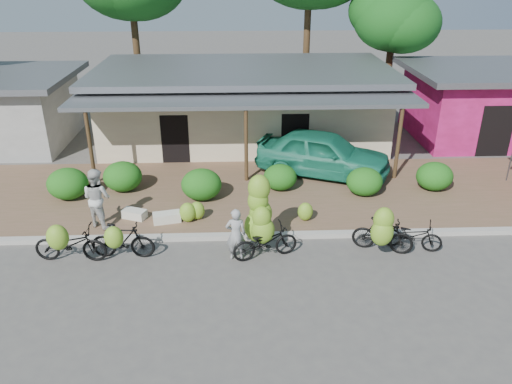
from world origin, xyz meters
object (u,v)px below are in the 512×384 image
bike_left (122,240)px  bike_right (383,232)px  sack_far (134,214)px  bystander (97,198)px  bike_far_left (69,243)px  teal_van (323,153)px  bike_center (262,226)px  tree_near_right (390,16)px  sack_near (167,217)px  bike_far_right (412,235)px  vendor (236,234)px

bike_left → bike_right: 7.25m
sack_far → bystander: size_ratio=0.40×
bike_far_left → teal_van: bearing=-50.5°
sack_far → bike_center: bearing=-27.2°
teal_van → bike_right: bearing=-149.3°
bystander → bike_far_left: bearing=109.4°
bike_center → bike_right: bearing=-109.8°
tree_near_right → teal_van: 10.07m
tree_near_right → sack_near: (-9.89, -11.68, -4.83)m
bike_left → tree_near_right: bearing=-34.3°
bike_far_right → sack_near: 7.43m
bike_right → sack_far: 7.70m
tree_near_right → bike_left: 17.98m
bike_right → sack_near: bike_right is taller
bike_right → sack_near: (-6.27, 1.99, -0.44)m
vendor → bike_right: bearing=178.9°
bike_far_right → teal_van: teal_van is taller
vendor → bystander: 4.61m
sack_far → bike_right: bearing=-17.3°
sack_far → bystander: bystander is taller
bike_far_left → bike_left: (1.41, 0.10, 0.00)m
bike_far_left → bike_left: 1.41m
bike_far_right → bike_right: bearing=125.0°
sack_far → teal_van: bearing=26.8°
bike_far_left → bike_center: bike_center is taller
bystander → bike_left: bearing=151.0°
sack_near → bike_left: bearing=-117.0°
bike_center → bike_far_left: bearing=77.0°
bike_far_right → vendor: (-5.06, -0.33, 0.33)m
tree_near_right → sack_far: (-10.96, -11.39, -4.84)m
bike_far_left → bike_center: (5.30, 0.26, 0.26)m
tree_near_right → sack_far: tree_near_right is taller
bike_center → bystander: bike_center is taller
bystander → sack_far: bearing=-124.9°
sack_near → vendor: bearing=-43.1°
bike_right → tree_near_right: bearing=6.0°
tree_near_right → bystander: tree_near_right is taller
bike_far_left → bike_far_right: bike_far_left is taller
tree_near_right → vendor: bearing=-119.4°
sack_far → teal_van: size_ratio=0.15×
bike_center → sack_far: size_ratio=3.07×
bike_left → vendor: 3.16m
bike_right → sack_near: bearing=93.3°
bike_center → bike_far_right: 4.35m
bike_center → bystander: 5.19m
bike_far_right → vendor: size_ratio=1.15×
bike_far_left → vendor: size_ratio=1.32×
tree_near_right → bike_center: size_ratio=2.90×
bike_far_left → bike_far_right: 9.63m
vendor → teal_van: 6.55m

